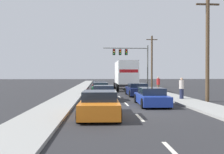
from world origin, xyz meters
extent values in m
plane|color=#2B2B2D|center=(0.00, 25.00, 0.00)|extent=(140.00, 140.00, 0.00)
cube|color=#9E9E99|center=(4.66, 20.00, 0.07)|extent=(2.22, 80.00, 0.14)
cube|color=#9E9E99|center=(-4.66, 20.00, 0.07)|extent=(2.22, 80.00, 0.14)
cube|color=silver|center=(0.00, -6.80, 0.00)|extent=(0.14, 2.00, 0.01)
cube|color=silver|center=(0.00, -1.80, 0.00)|extent=(0.14, 2.00, 0.01)
cube|color=silver|center=(0.00, 3.20, 0.00)|extent=(0.14, 2.00, 0.01)
cube|color=silver|center=(0.00, 8.20, 0.00)|extent=(0.14, 2.00, 0.01)
cube|color=silver|center=(0.00, 13.20, 0.00)|extent=(0.14, 2.00, 0.01)
cube|color=silver|center=(0.00, 18.20, 0.00)|extent=(0.14, 2.00, 0.01)
cube|color=silver|center=(0.00, 23.20, 0.00)|extent=(0.14, 2.00, 0.01)
cube|color=silver|center=(0.00, 28.20, 0.00)|extent=(0.14, 2.00, 0.01)
cube|color=silver|center=(0.00, 33.20, 0.00)|extent=(0.14, 2.00, 0.01)
cube|color=silver|center=(0.00, 38.20, 0.00)|extent=(0.14, 2.00, 0.01)
cube|color=silver|center=(0.00, 43.20, 0.00)|extent=(0.14, 2.00, 0.01)
cube|color=silver|center=(0.00, 48.20, 0.00)|extent=(0.14, 2.00, 0.01)
cube|color=maroon|center=(-1.77, 19.81, 0.43)|extent=(1.95, 4.70, 0.58)
cube|color=#192333|center=(-1.77, 19.48, 0.92)|extent=(1.70, 2.26, 0.40)
cylinder|color=black|center=(-2.64, 21.61, 0.32)|extent=(0.23, 0.64, 0.64)
cylinder|color=black|center=(-0.86, 21.59, 0.32)|extent=(0.23, 0.64, 0.64)
cylinder|color=black|center=(-2.68, 18.03, 0.32)|extent=(0.23, 0.64, 0.64)
cylinder|color=black|center=(-0.90, 18.01, 0.32)|extent=(0.23, 0.64, 0.64)
cube|color=#196B38|center=(-1.68, 13.81, 0.43)|extent=(1.93, 4.31, 0.57)
cube|color=#192333|center=(-1.69, 13.71, 0.93)|extent=(1.68, 2.17, 0.44)
cylinder|color=black|center=(-2.56, 15.42, 0.32)|extent=(0.22, 0.64, 0.64)
cylinder|color=black|center=(-0.79, 15.40, 0.32)|extent=(0.22, 0.64, 0.64)
cylinder|color=black|center=(-2.58, 12.22, 0.32)|extent=(0.22, 0.64, 0.64)
cylinder|color=black|center=(-0.81, 12.21, 0.32)|extent=(0.22, 0.64, 0.64)
cube|color=#B7BABF|center=(-1.53, 6.01, 0.45)|extent=(1.90, 4.14, 0.62)
cube|color=#192333|center=(-1.54, 5.72, 0.98)|extent=(1.63, 1.85, 0.44)
cylinder|color=black|center=(-2.33, 7.53, 0.32)|extent=(0.24, 0.65, 0.64)
cylinder|color=black|center=(-0.65, 7.49, 0.32)|extent=(0.24, 0.65, 0.64)
cylinder|color=black|center=(-2.41, 4.54, 0.32)|extent=(0.24, 0.65, 0.64)
cylinder|color=black|center=(-0.73, 4.49, 0.32)|extent=(0.24, 0.65, 0.64)
cube|color=orange|center=(-1.92, -1.32, 0.48)|extent=(1.94, 4.37, 0.67)
cube|color=#192333|center=(-1.93, -1.53, 1.04)|extent=(1.66, 1.93, 0.46)
cylinder|color=black|center=(-2.73, 0.31, 0.32)|extent=(0.24, 0.65, 0.64)
cylinder|color=black|center=(-1.03, 0.27, 0.32)|extent=(0.24, 0.65, 0.64)
cylinder|color=black|center=(-2.82, -2.91, 0.32)|extent=(0.24, 0.65, 0.64)
cylinder|color=black|center=(-1.11, -2.95, 0.32)|extent=(0.24, 0.65, 0.64)
cube|color=white|center=(1.57, 16.23, 2.35)|extent=(2.47, 6.58, 2.80)
cube|color=red|center=(1.53, 12.98, 2.49)|extent=(2.14, 0.07, 0.36)
cube|color=slate|center=(1.63, 20.58, 1.38)|extent=(2.31, 2.18, 2.17)
cylinder|color=black|center=(0.49, 20.59, 0.48)|extent=(0.31, 0.96, 0.96)
cylinder|color=black|center=(2.77, 20.56, 0.48)|extent=(0.31, 0.96, 0.96)
cylinder|color=black|center=(0.41, 14.94, 0.48)|extent=(0.31, 0.96, 0.96)
cylinder|color=black|center=(2.69, 14.91, 0.48)|extent=(0.31, 0.96, 0.96)
cube|color=#141E4C|center=(1.87, 9.45, 0.48)|extent=(1.91, 4.19, 0.69)
cube|color=#192333|center=(1.87, 9.25, 1.03)|extent=(1.67, 1.89, 0.40)
cylinder|color=black|center=(1.00, 10.99, 0.32)|extent=(0.22, 0.64, 0.64)
cylinder|color=black|center=(2.76, 10.98, 0.32)|extent=(0.22, 0.64, 0.64)
cylinder|color=black|center=(0.98, 7.92, 0.32)|extent=(0.22, 0.64, 0.64)
cylinder|color=black|center=(2.74, 7.90, 0.32)|extent=(0.22, 0.64, 0.64)
cube|color=#1E389E|center=(1.58, 2.40, 0.44)|extent=(1.84, 4.06, 0.60)
cube|color=#192333|center=(1.58, 2.39, 0.97)|extent=(1.58, 2.09, 0.46)
cylinder|color=black|center=(0.81, 3.88, 0.32)|extent=(0.24, 0.65, 0.64)
cylinder|color=black|center=(2.43, 3.84, 0.32)|extent=(0.24, 0.65, 0.64)
cylinder|color=black|center=(0.74, 0.97, 0.32)|extent=(0.24, 0.65, 0.64)
cylinder|color=black|center=(2.35, 0.93, 0.32)|extent=(0.24, 0.65, 0.64)
cylinder|color=#595B56|center=(6.23, 24.35, 3.46)|extent=(0.20, 0.20, 6.91)
cylinder|color=#595B56|center=(2.57, 24.35, 6.42)|extent=(7.32, 0.14, 0.14)
cube|color=black|center=(2.66, 24.35, 5.77)|extent=(0.40, 0.56, 0.95)
sphere|color=red|center=(2.66, 24.04, 6.07)|extent=(0.20, 0.20, 0.20)
sphere|color=orange|center=(2.66, 24.04, 5.77)|extent=(0.20, 0.20, 0.20)
sphere|color=green|center=(2.66, 24.04, 5.47)|extent=(0.20, 0.20, 0.20)
cube|color=black|center=(1.65, 24.35, 5.77)|extent=(0.40, 0.56, 0.95)
sphere|color=red|center=(1.65, 24.04, 6.07)|extent=(0.20, 0.20, 0.20)
sphere|color=orange|center=(1.65, 24.04, 5.77)|extent=(0.20, 0.20, 0.20)
sphere|color=green|center=(1.65, 24.04, 5.47)|extent=(0.20, 0.20, 0.20)
cube|color=black|center=(0.64, 24.35, 5.77)|extent=(0.40, 0.56, 0.95)
sphere|color=red|center=(0.64, 24.04, 6.07)|extent=(0.20, 0.20, 0.20)
sphere|color=orange|center=(0.64, 24.04, 5.77)|extent=(0.20, 0.20, 0.20)
sphere|color=green|center=(0.64, 24.04, 5.47)|extent=(0.20, 0.20, 0.20)
cylinder|color=brown|center=(6.36, 4.20, 4.02)|extent=(0.28, 0.28, 8.03)
cube|color=brown|center=(6.36, 4.20, 7.43)|extent=(1.80, 0.12, 0.12)
cylinder|color=brown|center=(6.62, 23.09, 4.13)|extent=(0.28, 0.28, 8.27)
cube|color=brown|center=(6.62, 23.09, 7.67)|extent=(1.80, 0.12, 0.12)
cylinder|color=brown|center=(4.91, 12.93, 0.53)|extent=(0.32, 0.32, 0.79)
cylinder|color=red|center=(4.91, 12.93, 1.27)|extent=(0.38, 0.38, 0.69)
sphere|color=tan|center=(4.91, 12.93, 1.73)|extent=(0.21, 0.21, 0.21)
cylinder|color=#1E233F|center=(4.72, 5.19, 0.54)|extent=(0.32, 0.32, 0.79)
cylinder|color=beige|center=(4.72, 5.19, 1.28)|extent=(0.38, 0.38, 0.69)
sphere|color=tan|center=(4.72, 5.19, 1.73)|extent=(0.21, 0.21, 0.21)
camera|label=1|loc=(-2.02, -12.62, 2.07)|focal=36.38mm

